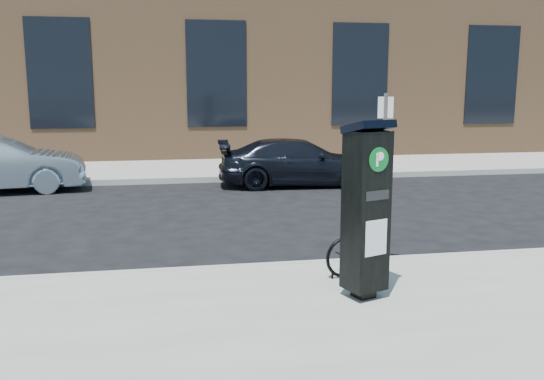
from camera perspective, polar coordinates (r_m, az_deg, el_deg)
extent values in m
plane|color=black|center=(8.19, 1.50, -8.18)|extent=(120.00, 120.00, 0.00)
cube|color=gray|center=(21.82, -5.81, 3.53)|extent=(60.00, 12.00, 0.15)
cube|color=#9E9B93|center=(8.15, 1.53, -7.72)|extent=(60.00, 0.12, 0.16)
cube|color=#9E9B93|center=(15.91, -4.22, 1.09)|extent=(60.00, 0.12, 0.16)
cube|color=#885F3E|center=(24.71, -6.50, 13.41)|extent=(28.00, 10.00, 8.00)
cube|color=black|center=(19.90, -20.29, 10.77)|extent=(2.00, 0.06, 3.50)
cube|color=black|center=(19.66, -5.52, 11.35)|extent=(2.00, 0.06, 3.50)
cube|color=black|center=(20.67, 8.71, 11.23)|extent=(2.00, 0.06, 3.50)
cube|color=black|center=(22.75, 20.95, 10.58)|extent=(2.00, 0.06, 3.50)
cube|color=black|center=(6.94, 9.05, -9.97)|extent=(0.28, 0.28, 0.11)
cube|color=black|center=(6.67, 9.28, -2.09)|extent=(0.54, 0.50, 1.84)
cube|color=black|center=(6.53, 9.52, 6.19)|extent=(0.59, 0.56, 0.17)
cylinder|color=#06501C|center=(6.42, 10.53, 2.99)|extent=(0.26, 0.11, 0.27)
cube|color=white|center=(6.42, 10.53, 2.99)|extent=(0.09, 0.04, 0.15)
cube|color=silver|center=(6.59, 10.28, -4.69)|extent=(0.29, 0.11, 0.41)
cube|color=black|center=(6.48, 10.41, -0.52)|extent=(0.31, 0.12, 0.11)
cylinder|color=#55514B|center=(8.20, 10.67, -7.13)|extent=(0.19, 0.19, 0.03)
cylinder|color=#55514B|center=(7.94, 10.94, 0.89)|extent=(0.06, 0.06, 2.35)
cube|color=silver|center=(7.84, 11.19, 8.02)|extent=(0.21, 0.04, 0.28)
torus|color=black|center=(7.51, 7.24, -6.62)|extent=(0.54, 0.16, 0.54)
cylinder|color=black|center=(7.50, 6.00, -8.35)|extent=(0.03, 0.03, 0.11)
cylinder|color=black|center=(7.66, 8.38, -7.99)|extent=(0.03, 0.03, 0.11)
imported|color=black|center=(15.25, 2.66, 2.77)|extent=(4.33, 1.95, 1.23)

